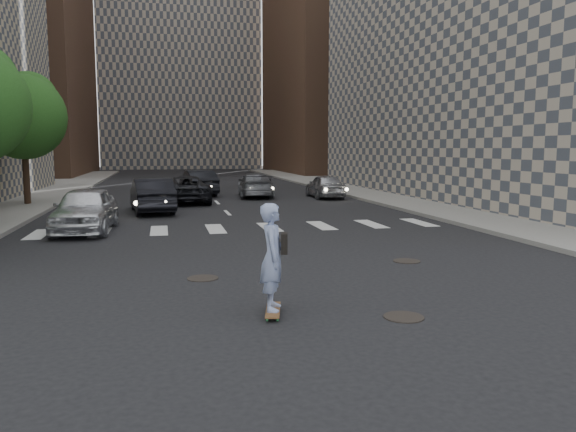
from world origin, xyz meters
name	(u,v)px	position (x,y,z in m)	size (l,w,h in m)	color
ground	(302,287)	(0.00, 0.00, 0.00)	(160.00, 160.00, 0.00)	black
sidewalk_right	(452,195)	(14.50, 20.00, 0.07)	(13.00, 80.00, 0.15)	gray
building_right	(535,8)	(18.49, 18.49, 10.98)	(15.00, 33.00, 22.00)	#ADA08E
tower_right	(353,22)	(20.00, 55.00, 18.00)	(18.00, 24.00, 36.00)	brown
tower_center	(178,7)	(0.00, 78.00, 24.00)	(22.00, 20.00, 48.00)	#ADA08E
tree_c	(24,113)	(-9.45, 19.14, 4.65)	(4.20, 4.20, 6.60)	#382619
manhole_a	(404,317)	(1.20, -2.50, 0.01)	(0.70, 0.70, 0.02)	black
manhole_b	(203,278)	(-2.00, 1.20, 0.01)	(0.70, 0.70, 0.02)	black
manhole_c	(407,261)	(3.30, 2.00, 0.01)	(0.70, 0.70, 0.02)	black
skateboarder	(273,257)	(-0.98, -1.86, 1.04)	(0.59, 1.03, 1.98)	brown
silver_sedan	(85,209)	(-5.50, 9.31, 0.79)	(1.86, 4.62, 1.58)	silver
traffic_car_a	(152,195)	(-3.34, 14.90, 0.78)	(1.65, 4.73, 1.56)	black
traffic_car_b	(256,185)	(2.60, 22.00, 0.72)	(2.01, 4.93, 1.43)	#5C5E64
traffic_car_c	(186,189)	(-1.63, 19.19, 0.72)	(2.39, 5.19, 1.44)	black
traffic_car_d	(325,186)	(6.50, 20.47, 0.70)	(1.66, 4.12, 1.40)	#A8A9AF
traffic_car_e	(198,183)	(-0.68, 24.00, 0.78)	(1.65, 4.74, 1.56)	black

